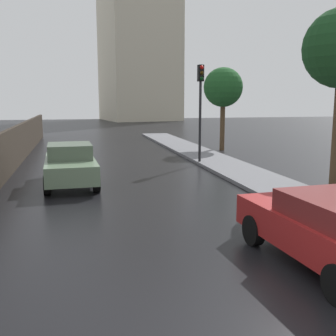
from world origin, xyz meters
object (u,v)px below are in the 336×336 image
at_px(traffic_light, 201,95).
at_px(street_tree_near, 223,88).
at_px(car_green_near_kerb, 70,164).
at_px(car_red_mid_road, 329,229).

xyz_separation_m(traffic_light, street_tree_near, (2.96, 4.96, 0.49)).
distance_m(traffic_light, street_tree_near, 5.80).
height_order(traffic_light, street_tree_near, street_tree_near).
xyz_separation_m(car_green_near_kerb, car_red_mid_road, (4.72, -8.49, -0.03)).
xyz_separation_m(car_green_near_kerb, traffic_light, (5.95, 3.49, 2.49)).
xyz_separation_m(car_red_mid_road, traffic_light, (1.23, 11.98, 2.52)).
bearing_deg(street_tree_near, traffic_light, -120.81).
relative_size(traffic_light, street_tree_near, 0.91).
distance_m(car_green_near_kerb, traffic_light, 7.33).
bearing_deg(street_tree_near, car_green_near_kerb, -136.50).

